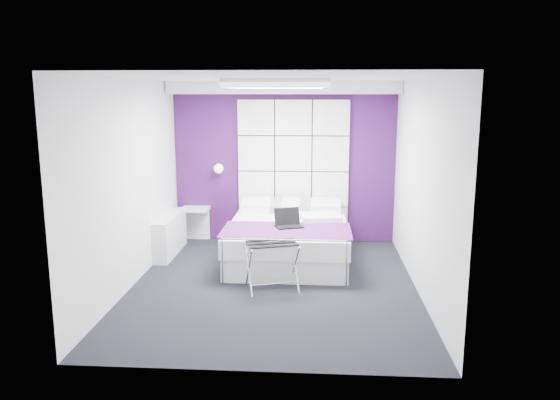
{
  "coord_description": "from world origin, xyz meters",
  "views": [
    {
      "loc": [
        0.52,
        -6.61,
        2.43
      ],
      "look_at": [
        0.05,
        0.35,
        1.05
      ],
      "focal_mm": 35.0,
      "sensor_mm": 36.0,
      "label": 1
    }
  ],
  "objects_px": {
    "bed": "(288,239)",
    "nightstand": "(195,209)",
    "luggage_rack": "(272,266)",
    "radiator": "(170,234)",
    "wall_lamp": "(219,168)",
    "laptop": "(289,222)"
  },
  "relations": [
    {
      "from": "bed",
      "to": "laptop",
      "type": "height_order",
      "value": "laptop"
    },
    {
      "from": "wall_lamp",
      "to": "radiator",
      "type": "relative_size",
      "value": 0.12
    },
    {
      "from": "wall_lamp",
      "to": "nightstand",
      "type": "relative_size",
      "value": 0.34
    },
    {
      "from": "laptop",
      "to": "luggage_rack",
      "type": "bearing_deg",
      "value": -121.59
    },
    {
      "from": "wall_lamp",
      "to": "laptop",
      "type": "bearing_deg",
      "value": -47.44
    },
    {
      "from": "bed",
      "to": "nightstand",
      "type": "distance_m",
      "value": 1.85
    },
    {
      "from": "nightstand",
      "to": "luggage_rack",
      "type": "bearing_deg",
      "value": -56.21
    },
    {
      "from": "radiator",
      "to": "luggage_rack",
      "type": "relative_size",
      "value": 1.98
    },
    {
      "from": "wall_lamp",
      "to": "laptop",
      "type": "relative_size",
      "value": 0.41
    },
    {
      "from": "nightstand",
      "to": "bed",
      "type": "bearing_deg",
      "value": -30.56
    },
    {
      "from": "radiator",
      "to": "bed",
      "type": "xyz_separation_m",
      "value": [
        1.82,
        -0.21,
        0.01
      ]
    },
    {
      "from": "bed",
      "to": "radiator",
      "type": "bearing_deg",
      "value": 173.35
    },
    {
      "from": "bed",
      "to": "nightstand",
      "type": "xyz_separation_m",
      "value": [
        -1.58,
        0.93,
        0.23
      ]
    },
    {
      "from": "laptop",
      "to": "bed",
      "type": "bearing_deg",
      "value": 73.95
    },
    {
      "from": "nightstand",
      "to": "luggage_rack",
      "type": "relative_size",
      "value": 0.74
    },
    {
      "from": "radiator",
      "to": "laptop",
      "type": "height_order",
      "value": "laptop"
    },
    {
      "from": "bed",
      "to": "laptop",
      "type": "bearing_deg",
      "value": -85.34
    },
    {
      "from": "radiator",
      "to": "luggage_rack",
      "type": "height_order",
      "value": "radiator"
    },
    {
      "from": "bed",
      "to": "wall_lamp",
      "type": "bearing_deg",
      "value": 140.48
    },
    {
      "from": "wall_lamp",
      "to": "nightstand",
      "type": "bearing_deg",
      "value": -174.29
    },
    {
      "from": "wall_lamp",
      "to": "bed",
      "type": "bearing_deg",
      "value": -39.52
    },
    {
      "from": "luggage_rack",
      "to": "laptop",
      "type": "relative_size",
      "value": 1.68
    }
  ]
}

